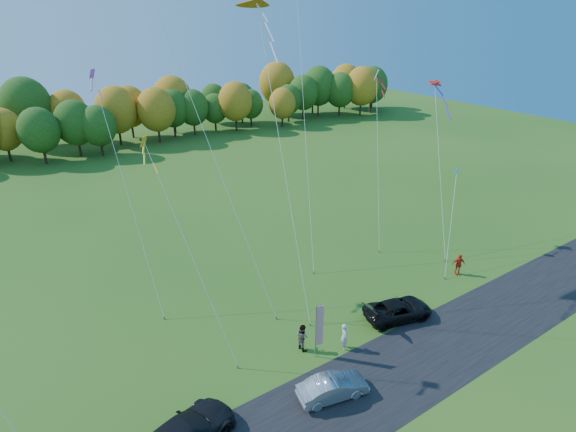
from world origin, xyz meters
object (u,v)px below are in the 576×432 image
silver_sedan (333,387)px  person_east (458,264)px  feather_flag (319,325)px  black_suv (398,310)px

silver_sedan → person_east: size_ratio=2.19×
silver_sedan → feather_flag: bearing=-10.4°
black_suv → person_east: size_ratio=2.65×
person_east → feather_flag: feather_flag is taller
silver_sedan → feather_flag: (1.31, 3.13, 1.72)m
silver_sedan → person_east: 17.51m
black_suv → silver_sedan: (-8.42, -3.11, -0.01)m
feather_flag → silver_sedan: bearing=-112.6°
black_suv → person_east: bearing=-66.0°
black_suv → silver_sedan: size_ratio=1.21×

